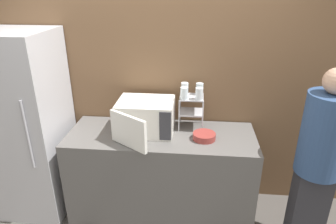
{
  "coord_description": "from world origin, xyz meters",
  "views": [
    {
      "loc": [
        0.31,
        -2.15,
        2.2
      ],
      "look_at": [
        0.06,
        0.37,
        1.11
      ],
      "focal_mm": 32.0,
      "sensor_mm": 36.0,
      "label": 1
    }
  ],
  "objects_px": {
    "microwave": "(145,117)",
    "dish_rack": "(191,105)",
    "bowl": "(204,136)",
    "glass_front_left": "(184,93)",
    "glass_front_right": "(199,94)",
    "glass_back_right": "(200,89)",
    "refrigerator": "(29,126)",
    "glass_back_left": "(185,88)",
    "person": "(320,155)"
  },
  "relations": [
    {
      "from": "glass_back_left",
      "to": "refrigerator",
      "type": "xyz_separation_m",
      "value": [
        -1.5,
        -0.26,
        -0.35
      ]
    },
    {
      "from": "glass_back_right",
      "to": "person",
      "type": "bearing_deg",
      "value": -28.18
    },
    {
      "from": "glass_back_left",
      "to": "bowl",
      "type": "relative_size",
      "value": 0.54
    },
    {
      "from": "glass_back_right",
      "to": "glass_back_left",
      "type": "distance_m",
      "value": 0.14
    },
    {
      "from": "dish_rack",
      "to": "glass_back_right",
      "type": "bearing_deg",
      "value": 43.99
    },
    {
      "from": "dish_rack",
      "to": "glass_back_right",
      "type": "height_order",
      "value": "glass_back_right"
    },
    {
      "from": "glass_front_right",
      "to": "refrigerator",
      "type": "distance_m",
      "value": 1.68
    },
    {
      "from": "glass_front_right",
      "to": "bowl",
      "type": "xyz_separation_m",
      "value": [
        0.06,
        -0.17,
        -0.35
      ]
    },
    {
      "from": "microwave",
      "to": "dish_rack",
      "type": "height_order",
      "value": "dish_rack"
    },
    {
      "from": "glass_back_left",
      "to": "microwave",
      "type": "bearing_deg",
      "value": -149.34
    },
    {
      "from": "dish_rack",
      "to": "glass_front_left",
      "type": "distance_m",
      "value": 0.18
    },
    {
      "from": "refrigerator",
      "to": "glass_front_right",
      "type": "bearing_deg",
      "value": 4.1
    },
    {
      "from": "glass_back_right",
      "to": "glass_front_right",
      "type": "relative_size",
      "value": 1.0
    },
    {
      "from": "dish_rack",
      "to": "person",
      "type": "xyz_separation_m",
      "value": [
        1.07,
        -0.46,
        -0.2
      ]
    },
    {
      "from": "glass_back_right",
      "to": "refrigerator",
      "type": "distance_m",
      "value": 1.7
    },
    {
      "from": "glass_front_right",
      "to": "bowl",
      "type": "height_order",
      "value": "glass_front_right"
    },
    {
      "from": "bowl",
      "to": "refrigerator",
      "type": "relative_size",
      "value": 0.11
    },
    {
      "from": "glass_back_left",
      "to": "refrigerator",
      "type": "relative_size",
      "value": 0.06
    },
    {
      "from": "glass_front_right",
      "to": "glass_front_left",
      "type": "bearing_deg",
      "value": 179.6
    },
    {
      "from": "dish_rack",
      "to": "glass_front_right",
      "type": "relative_size",
      "value": 2.84
    },
    {
      "from": "glass_front_right",
      "to": "glass_back_left",
      "type": "height_order",
      "value": "same"
    },
    {
      "from": "glass_front_right",
      "to": "refrigerator",
      "type": "relative_size",
      "value": 0.06
    },
    {
      "from": "bowl",
      "to": "refrigerator",
      "type": "xyz_separation_m",
      "value": [
        -1.7,
        0.06,
        -0.0
      ]
    },
    {
      "from": "glass_back_left",
      "to": "glass_front_right",
      "type": "bearing_deg",
      "value": -44.71
    },
    {
      "from": "glass_front_left",
      "to": "microwave",
      "type": "bearing_deg",
      "value": -168.35
    },
    {
      "from": "microwave",
      "to": "bowl",
      "type": "xyz_separation_m",
      "value": [
        0.56,
        -0.1,
        -0.13
      ]
    },
    {
      "from": "bowl",
      "to": "glass_front_left",
      "type": "bearing_deg",
      "value": 138.73
    },
    {
      "from": "microwave",
      "to": "glass_back_left",
      "type": "distance_m",
      "value": 0.47
    },
    {
      "from": "glass_back_left",
      "to": "person",
      "type": "distance_m",
      "value": 1.3
    },
    {
      "from": "glass_front_right",
      "to": "person",
      "type": "xyz_separation_m",
      "value": [
        1.0,
        -0.39,
        -0.35
      ]
    },
    {
      "from": "glass_back_left",
      "to": "refrigerator",
      "type": "height_order",
      "value": "refrigerator"
    },
    {
      "from": "microwave",
      "to": "glass_back_left",
      "type": "xyz_separation_m",
      "value": [
        0.36,
        0.21,
        0.22
      ]
    },
    {
      "from": "glass_back_left",
      "to": "person",
      "type": "relative_size",
      "value": 0.07
    },
    {
      "from": "microwave",
      "to": "glass_front_right",
      "type": "distance_m",
      "value": 0.55
    },
    {
      "from": "person",
      "to": "bowl",
      "type": "bearing_deg",
      "value": 166.81
    },
    {
      "from": "glass_front_left",
      "to": "glass_front_right",
      "type": "height_order",
      "value": "same"
    },
    {
      "from": "glass_back_right",
      "to": "glass_back_left",
      "type": "bearing_deg",
      "value": -179.75
    },
    {
      "from": "glass_back_left",
      "to": "person",
      "type": "bearing_deg",
      "value": -25.06
    },
    {
      "from": "dish_rack",
      "to": "glass_back_left",
      "type": "xyz_separation_m",
      "value": [
        -0.07,
        0.07,
        0.15
      ]
    },
    {
      "from": "glass_front_left",
      "to": "glass_back_right",
      "type": "xyz_separation_m",
      "value": [
        0.14,
        0.14,
        0.0
      ]
    },
    {
      "from": "glass_back_right",
      "to": "refrigerator",
      "type": "height_order",
      "value": "refrigerator"
    },
    {
      "from": "person",
      "to": "refrigerator",
      "type": "relative_size",
      "value": 0.9
    },
    {
      "from": "glass_back_right",
      "to": "bowl",
      "type": "height_order",
      "value": "glass_back_right"
    },
    {
      "from": "person",
      "to": "refrigerator",
      "type": "xyz_separation_m",
      "value": [
        -2.63,
        0.27,
        0.0
      ]
    },
    {
      "from": "dish_rack",
      "to": "bowl",
      "type": "xyz_separation_m",
      "value": [
        0.13,
        -0.24,
        -0.2
      ]
    },
    {
      "from": "microwave",
      "to": "person",
      "type": "relative_size",
      "value": 0.4
    },
    {
      "from": "refrigerator",
      "to": "bowl",
      "type": "bearing_deg",
      "value": -1.87
    },
    {
      "from": "dish_rack",
      "to": "person",
      "type": "height_order",
      "value": "person"
    },
    {
      "from": "dish_rack",
      "to": "refrigerator",
      "type": "height_order",
      "value": "refrigerator"
    },
    {
      "from": "microwave",
      "to": "glass_back_left",
      "type": "height_order",
      "value": "glass_back_left"
    }
  ]
}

